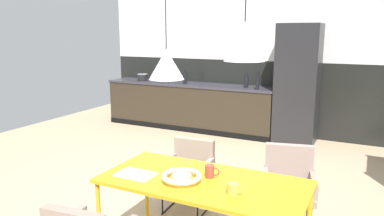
{
  "coord_description": "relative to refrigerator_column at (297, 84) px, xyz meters",
  "views": [
    {
      "loc": [
        1.77,
        -3.35,
        1.89
      ],
      "look_at": [
        -0.28,
        0.78,
        0.94
      ],
      "focal_mm": 34.57,
      "sensor_mm": 36.0,
      "label": 1
    }
  ],
  "objects": [
    {
      "name": "dining_table",
      "position": [
        0.02,
        -3.91,
        -0.33
      ],
      "size": [
        1.64,
        0.79,
        0.73
      ],
      "color": "gold",
      "rests_on": "ground"
    },
    {
      "name": "bottle_wine_green",
      "position": [
        -2.12,
        -0.09,
        0.0
      ],
      "size": [
        0.07,
        0.07,
        0.27
      ],
      "color": "black",
      "rests_on": "kitchen_counter"
    },
    {
      "name": "open_book",
      "position": [
        -0.52,
        -4.06,
        -0.28
      ],
      "size": [
        0.31,
        0.21,
        0.02
      ],
      "color": "white",
      "rests_on": "dining_table"
    },
    {
      "name": "mug_tall_blue",
      "position": [
        0.33,
        -4.05,
        -0.24
      ],
      "size": [
        0.13,
        0.08,
        0.08
      ],
      "color": "gold",
      "rests_on": "dining_table"
    },
    {
      "name": "mug_short_terracotta",
      "position": [
        0.05,
        -3.84,
        -0.23
      ],
      "size": [
        0.12,
        0.08,
        0.11
      ],
      "color": "#B23D33",
      "rests_on": "dining_table"
    },
    {
      "name": "back_wall_splashback_dark",
      "position": [
        -0.6,
        0.36,
        -0.33
      ],
      "size": [
        6.71,
        0.12,
        1.37
      ],
      "primitive_type": "cube",
      "color": "black",
      "rests_on": "ground"
    },
    {
      "name": "fruit_bowl",
      "position": [
        -0.11,
        -4.02,
        -0.24
      ],
      "size": [
        0.32,
        0.32,
        0.07
      ],
      "color": "silver",
      "rests_on": "dining_table"
    },
    {
      "name": "armchair_by_stool",
      "position": [
        0.53,
        -3.05,
        -0.5
      ],
      "size": [
        0.57,
        0.56,
        0.82
      ],
      "rotation": [
        0.0,
        0.0,
        3.37
      ],
      "color": "gray",
      "rests_on": "ground"
    },
    {
      "name": "pendant_lamp_over_table_far",
      "position": [
        0.35,
        -3.96,
        0.81
      ],
      "size": [
        0.29,
        0.29,
        0.99
      ],
      "color": "black"
    },
    {
      "name": "kitchen_counter",
      "position": [
        -2.08,
        -0.0,
        -0.56
      ],
      "size": [
        3.46,
        0.63,
        0.9
      ],
      "color": "#30281C",
      "rests_on": "ground"
    },
    {
      "name": "cooking_pot",
      "position": [
        -3.12,
        -0.09,
        -0.04
      ],
      "size": [
        0.21,
        0.21,
        0.17
      ],
      "color": "black",
      "rests_on": "kitchen_counter"
    },
    {
      "name": "bottle_spice_small",
      "position": [
        -0.89,
        -0.06,
        0.0
      ],
      "size": [
        0.08,
        0.08,
        0.28
      ],
      "color": "black",
      "rests_on": "kitchen_counter"
    },
    {
      "name": "refrigerator_column",
      "position": [
        0.0,
        0.0,
        0.0
      ],
      "size": [
        0.7,
        0.6,
        2.04
      ],
      "primitive_type": "cube",
      "color": "#232326",
      "rests_on": "ground"
    },
    {
      "name": "back_wall_panel_upper",
      "position": [
        -0.6,
        0.36,
        1.03
      ],
      "size": [
        6.71,
        0.12,
        1.37
      ],
      "primitive_type": "cube",
      "color": "white",
      "rests_on": "back_wall_splashback_dark"
    },
    {
      "name": "ground_plane",
      "position": [
        -0.6,
        -3.08,
        -1.02
      ],
      "size": [
        9.09,
        9.09,
        0.0
      ],
      "primitive_type": "plane",
      "color": "tan"
    },
    {
      "name": "pendant_lamp_over_table_near",
      "position": [
        -0.3,
        -3.9,
        0.62
      ],
      "size": [
        0.28,
        0.28,
        1.16
      ],
      "color": "black"
    },
    {
      "name": "bottle_vinegar_dark",
      "position": [
        -0.65,
        -0.19,
        0.01
      ],
      "size": [
        0.06,
        0.06,
        0.31
      ],
      "color": "black",
      "rests_on": "kitchen_counter"
    },
    {
      "name": "armchair_facing_counter",
      "position": [
        -0.52,
        -3.06,
        -0.54
      ],
      "size": [
        0.51,
        0.5,
        0.75
      ],
      "rotation": [
        0.0,
        0.0,
        3.2
      ],
      "color": "gray",
      "rests_on": "ground"
    }
  ]
}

